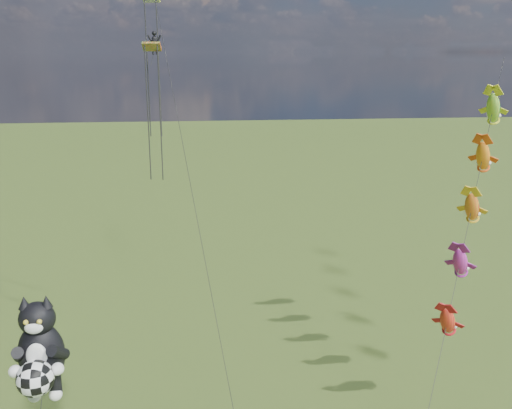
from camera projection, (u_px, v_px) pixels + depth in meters
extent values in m
ellipsoid|color=black|center=(42.00, 354.00, 24.67)|extent=(2.27, 1.99, 2.89)
ellipsoid|color=black|center=(37.00, 319.00, 24.14)|extent=(1.78, 1.67, 1.46)
cone|color=black|center=(24.00, 302.00, 23.89)|extent=(0.60, 0.60, 0.54)
cone|color=black|center=(46.00, 301.00, 23.98)|extent=(0.60, 0.60, 0.54)
ellipsoid|color=white|center=(34.00, 328.00, 23.61)|extent=(0.82, 0.52, 0.52)
ellipsoid|color=white|center=(37.00, 356.00, 23.95)|extent=(0.95, 0.51, 1.19)
sphere|color=gold|center=(26.00, 322.00, 23.44)|extent=(0.22, 0.22, 0.22)
sphere|color=gold|center=(39.00, 322.00, 23.50)|extent=(0.22, 0.22, 0.22)
sphere|color=white|center=(15.00, 371.00, 23.72)|extent=(0.54, 0.54, 0.54)
sphere|color=white|center=(57.00, 369.00, 23.90)|extent=(0.54, 0.54, 0.54)
sphere|color=white|center=(34.00, 396.00, 24.99)|extent=(0.58, 0.58, 0.58)
sphere|color=white|center=(56.00, 394.00, 25.09)|extent=(0.58, 0.58, 0.58)
sphere|color=white|center=(35.00, 379.00, 23.61)|extent=(1.54, 1.54, 1.54)
cylinder|color=black|center=(467.00, 230.00, 33.06)|extent=(9.41, 12.77, 19.40)
ellipsoid|color=#E54A19|center=(448.00, 321.00, 31.25)|extent=(1.93, 2.21, 2.38)
ellipsoid|color=#D833A8|center=(460.00, 262.00, 32.40)|extent=(1.93, 2.21, 2.38)
ellipsoid|color=red|center=(472.00, 207.00, 33.55)|extent=(1.93, 2.21, 2.38)
ellipsoid|color=#F2AB19|center=(483.00, 156.00, 34.70)|extent=(1.93, 2.21, 2.38)
ellipsoid|color=green|center=(493.00, 108.00, 35.85)|extent=(1.93, 2.21, 2.38)
cylinder|color=black|center=(190.00, 184.00, 32.57)|extent=(4.57, 16.48, 24.84)
cube|color=#0F8E37|center=(152.00, 47.00, 35.24)|extent=(1.21, 0.69, 0.59)
cylinder|color=black|center=(149.00, 116.00, 36.31)|extent=(0.08, 0.08, 8.60)
cylinder|color=black|center=(161.00, 116.00, 36.40)|extent=(0.08, 0.08, 8.60)
cylinder|color=black|center=(148.00, 71.00, 38.62)|extent=(0.08, 0.08, 9.38)
cylinder|color=black|center=(160.00, 71.00, 38.70)|extent=(0.08, 0.08, 9.38)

